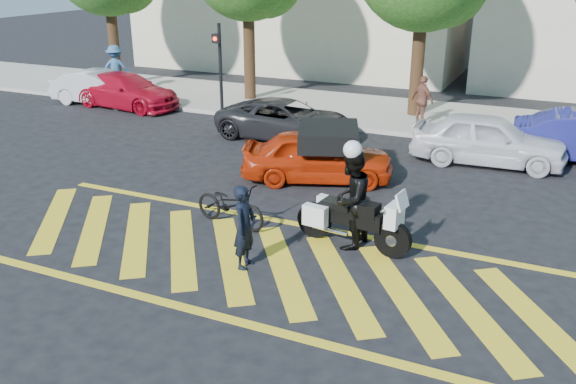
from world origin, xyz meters
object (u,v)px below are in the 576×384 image
at_px(red_convertible, 318,156).
at_px(parked_mid_left, 286,120).
at_px(bicycle, 230,205).
at_px(police_motorcycle, 351,219).
at_px(officer_moto, 351,199).
at_px(parked_left, 126,91).
at_px(parked_far_left, 101,88).
at_px(parked_mid_right, 488,139).
at_px(officer_bike, 245,227).

relative_size(red_convertible, parked_mid_left, 0.87).
relative_size(bicycle, parked_mid_left, 0.40).
distance_m(police_motorcycle, officer_moto, 0.41).
relative_size(police_motorcycle, parked_left, 0.55).
bearing_deg(parked_left, bicycle, -126.55).
xyz_separation_m(parked_far_left, parked_left, (1.22, 0.00, -0.01)).
xyz_separation_m(bicycle, officer_moto, (2.61, 0.09, 0.53)).
distance_m(bicycle, officer_moto, 2.67).
bearing_deg(parked_left, parked_far_left, 94.93).
height_order(parked_far_left, parked_mid_right, parked_mid_right).
distance_m(officer_bike, parked_mid_left, 8.52).
bearing_deg(officer_bike, officer_moto, -45.79).
distance_m(officer_moto, parked_mid_right, 6.66).
bearing_deg(bicycle, parked_left, 58.65).
bearing_deg(police_motorcycle, bicycle, -170.20).
relative_size(parked_left, parked_mid_right, 1.07).
height_order(bicycle, parked_mid_right, parked_mid_right).
height_order(officer_bike, parked_mid_right, officer_bike).
xyz_separation_m(officer_moto, parked_mid_right, (1.74, 6.43, -0.29)).
relative_size(parked_left, parked_mid_left, 1.00).
distance_m(officer_moto, parked_left, 13.97).
xyz_separation_m(police_motorcycle, officer_moto, (-0.02, -0.01, 0.41)).
xyz_separation_m(officer_bike, bicycle, (-1.16, 1.51, -0.32)).
distance_m(red_convertible, parked_left, 10.62).
bearing_deg(police_motorcycle, red_convertible, 129.31).
height_order(officer_moto, parked_mid_right, officer_moto).
relative_size(parked_mid_left, parked_mid_right, 1.06).
bearing_deg(parked_far_left, officer_moto, -125.09).
bearing_deg(parked_far_left, red_convertible, -116.56).
height_order(bicycle, parked_far_left, parked_far_left).
bearing_deg(red_convertible, bicycle, 149.11).
height_order(bicycle, parked_left, parked_left).
bearing_deg(parked_mid_right, parked_mid_left, 86.66).
xyz_separation_m(red_convertible, parked_mid_left, (-2.31, 3.17, -0.04)).
bearing_deg(parked_mid_left, police_motorcycle, -145.57).
xyz_separation_m(officer_bike, officer_moto, (1.45, 1.60, 0.21)).
distance_m(police_motorcycle, parked_left, 13.98).
bearing_deg(parked_left, officer_moto, -119.15).
xyz_separation_m(red_convertible, parked_far_left, (-10.80, 4.57, 0.00)).
distance_m(parked_left, parked_mid_right, 13.38).
bearing_deg(officer_moto, parked_left, -116.39).
bearing_deg(parked_mid_right, parked_far_left, 81.15).
bearing_deg(parked_left, officer_bike, -128.03).
bearing_deg(parked_mid_right, officer_bike, 155.01).
xyz_separation_m(officer_bike, parked_far_left, (-11.34, 9.42, -0.14)).
bearing_deg(parked_mid_left, parked_mid_right, -89.46).
height_order(police_motorcycle, parked_left, parked_left).
relative_size(parked_far_left, parked_mid_left, 0.90).
distance_m(officer_moto, parked_mid_left, 7.74).
distance_m(officer_bike, officer_moto, 2.17).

